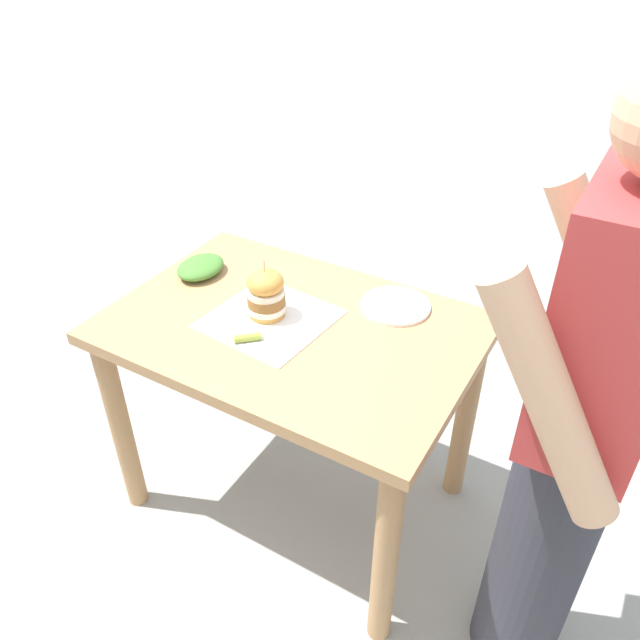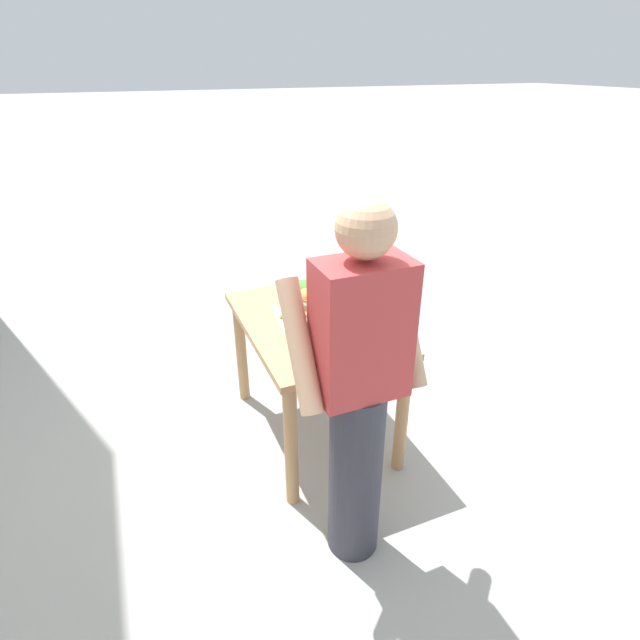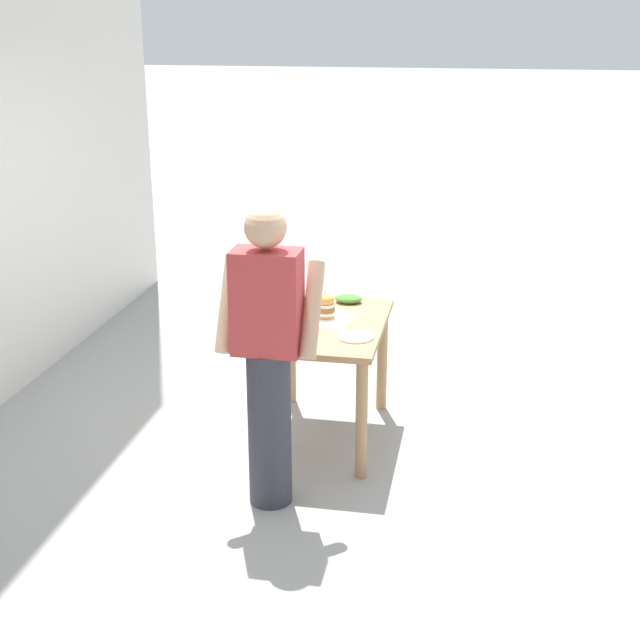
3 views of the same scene
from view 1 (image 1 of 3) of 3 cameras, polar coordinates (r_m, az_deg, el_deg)
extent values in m
plane|color=#9E9E99|center=(2.44, -2.11, -15.50)|extent=(80.00, 80.00, 0.00)
cube|color=tan|center=(1.91, -2.59, -0.84)|extent=(0.76, 1.11, 0.04)
cylinder|color=tan|center=(2.59, -7.82, -0.97)|extent=(0.07, 0.07, 0.74)
cylinder|color=tan|center=(2.25, -17.76, -9.31)|extent=(0.07, 0.07, 0.74)
cylinder|color=tan|center=(2.24, 13.15, -8.54)|extent=(0.07, 0.07, 0.74)
cylinder|color=tan|center=(1.83, 6.01, -20.85)|extent=(0.07, 0.07, 0.74)
cube|color=white|center=(1.92, -4.60, 0.11)|extent=(0.38, 0.38, 0.00)
cylinder|color=gold|center=(1.93, -4.91, 0.73)|extent=(0.11, 0.11, 0.02)
cylinder|color=silver|center=(1.92, -4.94, 1.21)|extent=(0.12, 0.12, 0.02)
cylinder|color=brown|center=(1.90, -4.98, 1.87)|extent=(0.12, 0.12, 0.03)
cylinder|color=silver|center=(1.89, -5.02, 2.54)|extent=(0.11, 0.11, 0.02)
ellipsoid|color=gold|center=(1.87, -5.07, 3.38)|extent=(0.11, 0.11, 0.08)
cylinder|color=#D1B77F|center=(1.85, -5.15, 4.62)|extent=(0.00, 0.00, 0.05)
cylinder|color=#8EA83D|center=(1.82, -6.63, -1.60)|extent=(0.07, 0.07, 0.02)
cylinder|color=white|center=(1.98, 6.91, 1.29)|extent=(0.22, 0.22, 0.01)
cylinder|color=silver|center=(1.98, 7.11, 1.74)|extent=(0.04, 0.17, 0.01)
cylinder|color=silver|center=(1.96, 6.75, 1.32)|extent=(0.03, 0.17, 0.01)
ellipsoid|color=#477F33|center=(2.17, -10.86, 4.78)|extent=(0.18, 0.14, 0.05)
cylinder|color=#33333D|center=(1.84, 19.46, -19.11)|extent=(0.24, 0.24, 0.90)
cube|color=#B73838|center=(1.35, 25.44, -0.21)|extent=(0.36, 0.22, 0.56)
cylinder|color=tan|center=(1.57, 24.18, 3.15)|extent=(0.09, 0.34, 0.50)
cylinder|color=tan|center=(1.19, 20.33, -6.90)|extent=(0.09, 0.34, 0.50)
camera|label=2|loc=(1.53, 107.95, -2.83)|focal=28.00mm
camera|label=3|loc=(4.91, 97.23, 5.44)|focal=50.00mm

